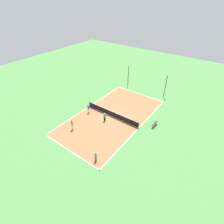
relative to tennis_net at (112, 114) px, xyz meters
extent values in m
plane|color=#518E47|center=(0.00, 0.00, -0.56)|extent=(80.00, 80.00, 0.00)
cube|color=#AD6B42|center=(0.00, 0.00, -0.55)|extent=(10.58, 19.51, 0.02)
cube|color=white|center=(-5.24, 0.00, -0.54)|extent=(0.10, 19.51, 0.00)
cube|color=white|center=(5.24, 0.00, -0.54)|extent=(0.10, 19.51, 0.00)
cube|color=white|center=(0.00, -9.70, -0.54)|extent=(10.58, 0.10, 0.00)
cube|color=white|center=(0.00, 9.70, -0.54)|extent=(10.58, 0.10, 0.00)
cube|color=white|center=(0.00, 0.00, -0.54)|extent=(10.58, 0.10, 0.00)
cylinder|color=black|center=(-5.14, 0.00, -0.01)|extent=(0.10, 0.10, 1.07)
cylinder|color=black|center=(5.14, 0.00, -0.01)|extent=(0.10, 0.10, 1.07)
cube|color=black|center=(0.00, 0.00, -0.03)|extent=(10.28, 0.03, 1.02)
cube|color=white|center=(0.00, 0.00, 0.45)|extent=(10.28, 0.04, 0.06)
cube|color=#333338|center=(6.95, 1.98, -0.13)|extent=(0.36, 1.67, 0.04)
cylinder|color=#4C4C51|center=(6.95, 1.30, -0.36)|extent=(0.08, 0.08, 0.41)
cylinder|color=#4C4C51|center=(6.95, 2.66, -0.36)|extent=(0.08, 0.08, 0.41)
cube|color=#4C4C51|center=(3.88, -8.74, -0.19)|extent=(0.31, 0.32, 0.69)
cylinder|color=gray|center=(3.88, -8.74, 0.40)|extent=(0.50, 0.50, 0.49)
sphere|color=tan|center=(3.88, -8.74, 0.74)|extent=(0.21, 0.21, 0.21)
cylinder|color=#262626|center=(4.07, -9.00, 0.52)|extent=(0.19, 0.24, 0.03)
torus|color=black|center=(4.24, -9.22, 0.52)|extent=(0.43, 0.43, 0.02)
cube|color=white|center=(-2.96, -6.30, -0.13)|extent=(0.25, 0.29, 0.83)
cylinder|color=orange|center=(-2.96, -6.30, 0.57)|extent=(0.43, 0.43, 0.58)
sphere|color=brown|center=(-2.96, -6.30, 0.98)|extent=(0.25, 0.25, 0.25)
cube|color=black|center=(-0.28, -1.67, -0.16)|extent=(0.27, 0.30, 0.76)
cylinder|color=green|center=(-0.28, -1.67, 0.48)|extent=(0.46, 0.46, 0.53)
sphere|color=beige|center=(-0.28, -1.67, 0.86)|extent=(0.23, 0.23, 0.23)
cylinder|color=#262626|center=(-0.18, -1.37, 0.61)|extent=(0.12, 0.27, 0.03)
torus|color=black|center=(-0.09, -1.10, 0.61)|extent=(0.39, 0.39, 0.02)
cube|color=white|center=(-4.01, -1.49, -0.14)|extent=(0.25, 0.29, 0.80)
cylinder|color=blue|center=(-4.01, -1.49, 0.54)|extent=(0.43, 0.43, 0.56)
sphere|color=tan|center=(-4.01, -1.49, 0.94)|extent=(0.24, 0.24, 0.24)
sphere|color=#CCE033|center=(-4.53, 7.06, -0.51)|extent=(0.07, 0.07, 0.07)
sphere|color=#CCE033|center=(3.17, 6.01, -0.51)|extent=(0.07, 0.07, 0.07)
cylinder|color=black|center=(-4.33, 11.99, 1.66)|extent=(0.12, 0.12, 4.44)
cylinder|color=black|center=(4.33, 11.99, 1.66)|extent=(0.12, 0.12, 4.44)
camera|label=1|loc=(14.25, -19.38, 17.32)|focal=28.00mm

